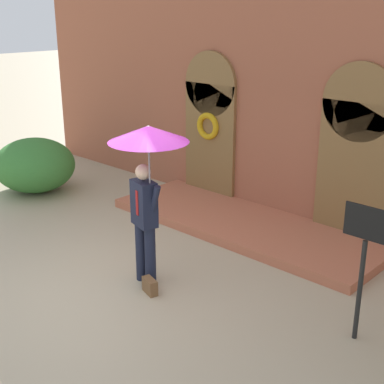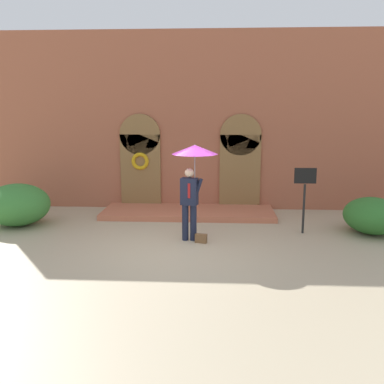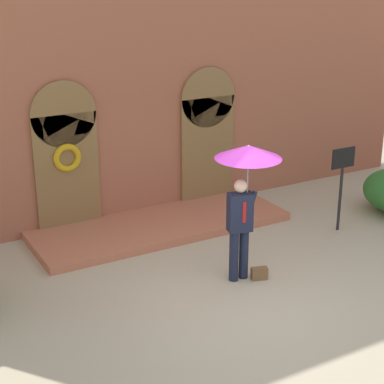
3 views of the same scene
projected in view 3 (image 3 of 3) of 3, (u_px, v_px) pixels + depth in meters
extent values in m
plane|color=tan|center=(245.00, 293.00, 10.54)|extent=(80.00, 80.00, 0.00)
cube|color=#9E563D|center=(133.00, 83.00, 13.02)|extent=(14.00, 0.50, 5.60)
cube|color=brown|center=(67.00, 174.00, 12.59)|extent=(1.30, 0.08, 2.40)
cylinder|color=brown|center=(63.00, 114.00, 12.18)|extent=(1.30, 0.08, 1.30)
cube|color=brown|center=(207.00, 151.00, 14.07)|extent=(1.30, 0.08, 2.40)
cylinder|color=brown|center=(208.00, 97.00, 13.66)|extent=(1.30, 0.08, 1.30)
torus|color=#C69314|center=(67.00, 158.00, 12.41)|extent=(0.56, 0.12, 0.56)
cube|color=#B56346|center=(161.00, 226.00, 13.01)|extent=(5.20, 1.80, 0.16)
cylinder|color=#191E33|center=(234.00, 256.00, 10.82)|extent=(0.16, 0.16, 0.90)
cylinder|color=#191E33|center=(244.00, 254.00, 10.92)|extent=(0.16, 0.16, 0.90)
cube|color=#191E33|center=(240.00, 212.00, 10.60)|extent=(0.45, 0.33, 0.66)
cube|color=#A51919|center=(244.00, 212.00, 10.48)|extent=(0.06, 0.02, 0.36)
sphere|color=beige|center=(241.00, 186.00, 10.45)|extent=(0.22, 0.22, 0.22)
cylinder|color=#191E33|center=(251.00, 204.00, 10.67)|extent=(0.22, 0.09, 0.46)
cylinder|color=gray|center=(247.00, 187.00, 10.52)|extent=(0.02, 0.02, 0.98)
cone|color=#992893|center=(248.00, 152.00, 10.32)|extent=(1.10, 1.10, 0.22)
cone|color=white|center=(248.00, 151.00, 10.31)|extent=(0.60, 0.61, 0.20)
cube|color=brown|center=(259.00, 274.00, 10.96)|extent=(0.30, 0.19, 0.22)
cylinder|color=black|center=(340.00, 200.00, 12.80)|extent=(0.06, 0.06, 1.30)
cube|color=black|center=(343.00, 158.00, 12.51)|extent=(0.56, 0.03, 0.40)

